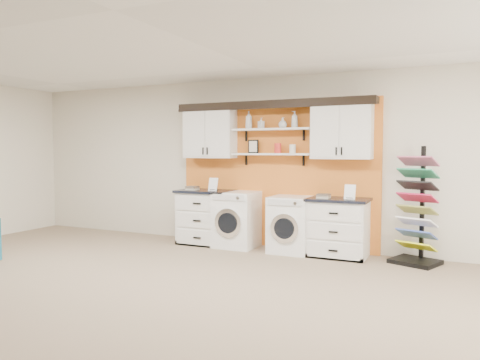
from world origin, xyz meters
The scene contains 21 objects.
floor centered at (0.00, 0.00, 0.00)m, with size 10.00×10.00×0.00m, color #88735B.
ceiling centered at (0.00, 0.00, 2.80)m, with size 10.00×10.00×0.00m, color white.
wall_back centered at (0.00, 4.00, 1.40)m, with size 10.00×10.00×0.00m, color beige.
accent_panel centered at (0.00, 3.96, 1.20)m, with size 3.40×0.07×2.40m, color orange.
upper_cabinet_left centered at (-1.13, 3.79, 1.88)m, with size 0.90×0.35×0.84m.
upper_cabinet_right centered at (1.13, 3.79, 1.88)m, with size 0.90×0.35×0.84m.
shelf_lower centered at (0.00, 3.80, 1.53)m, with size 1.32×0.28×0.03m, color silver.
shelf_upper centered at (0.00, 3.80, 1.93)m, with size 1.32×0.28×0.03m, color silver.
crown_molding centered at (0.00, 3.81, 2.33)m, with size 3.30×0.41×0.13m.
picture_frame centered at (-0.35, 3.85, 1.66)m, with size 0.18×0.02×0.22m.
canister_red centered at (0.10, 3.80, 1.62)m, with size 0.11×0.11×0.16m, color red.
canister_cream centered at (0.35, 3.80, 1.61)m, with size 0.10×0.10×0.14m, color silver.
base_cabinet_left centered at (-1.13, 3.64, 0.46)m, with size 0.94×0.66×0.92m.
base_cabinet_right centered at (1.13, 3.64, 0.44)m, with size 0.90×0.66×0.88m.
washer centered at (-0.55, 3.64, 0.46)m, with size 0.66×0.71×0.92m.
dryer centered at (0.40, 3.64, 0.44)m, with size 0.63×0.71×0.88m.
sample_rack centered at (2.23, 3.67, 0.53)m, with size 0.74×0.68×1.65m.
soap_bottle_a centered at (-0.41, 3.80, 2.09)m, with size 0.11×0.11×0.29m, color silver.
soap_bottle_b centered at (-0.19, 3.80, 2.03)m, with size 0.08×0.08×0.18m, color silver.
soap_bottle_c centered at (0.18, 3.80, 2.03)m, with size 0.13×0.13×0.17m, color silver.
soap_bottle_d centered at (0.38, 3.80, 2.08)m, with size 0.10×0.10×0.26m, color silver.
Camera 1 is at (2.73, -3.26, 1.60)m, focal length 35.00 mm.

